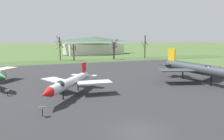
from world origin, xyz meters
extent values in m
plane|color=#425B2D|center=(0.00, 0.00, 0.00)|extent=(600.00, 600.00, 0.00)
cube|color=#28282B|center=(0.00, 18.33, 0.03)|extent=(78.69, 61.12, 0.05)
cube|color=#384F2A|center=(0.00, 54.89, 0.03)|extent=(138.69, 12.00, 0.06)
cone|color=#234C2D|center=(-11.96, 17.78, 2.30)|extent=(2.12, 2.21, 1.48)
cube|color=#B7B293|center=(-13.33, 27.73, 2.18)|extent=(5.35, 5.94, 0.15)
cylinder|color=black|center=(-11.44, 16.10, 0.30)|extent=(0.08, 0.08, 0.59)
cube|color=white|center=(-11.44, 16.10, 0.77)|extent=(0.58, 0.41, 0.37)
cylinder|color=#33383D|center=(18.91, 13.92, 2.41)|extent=(2.59, 14.64, 1.68)
cylinder|color=black|center=(18.44, 21.52, 2.41)|extent=(1.23, 1.00, 1.18)
ellipsoid|color=#19232D|center=(19.06, 11.50, 2.87)|extent=(1.11, 2.09, 1.05)
cube|color=#33383D|center=(15.06, 14.61, 2.28)|extent=(6.55, 4.63, 0.16)
cube|color=#33383D|center=(22.65, 15.09, 2.28)|extent=(6.63, 5.19, 0.16)
cube|color=yellow|center=(18.50, 20.50, 4.49)|extent=(0.32, 1.98, 2.48)
cube|color=#33383D|center=(17.15, 20.32, 2.54)|extent=(2.14, 1.69, 0.16)
cube|color=#33383D|center=(19.86, 20.49, 2.54)|extent=(2.14, 1.69, 0.16)
cylinder|color=black|center=(19.11, 10.72, 0.78)|extent=(0.22, 0.22, 1.57)
cylinder|color=black|center=(18.71, 17.11, 0.78)|extent=(0.22, 0.22, 1.57)
cylinder|color=silver|center=(-3.28, 13.61, 1.80)|extent=(7.28, 9.59, 1.25)
cone|color=red|center=(-6.89, 8.49, 1.80)|extent=(1.90, 2.03, 1.15)
cylinder|color=black|center=(0.00, 18.25, 1.80)|extent=(1.11, 1.07, 0.88)
ellipsoid|color=#19232D|center=(-4.96, 11.22, 2.14)|extent=(0.98, 1.85, 0.93)
cube|color=silver|center=(-5.02, 16.31, 1.70)|extent=(4.04, 5.22, 0.12)
cube|color=silver|center=(-0.15, 12.87, 1.70)|extent=(4.92, 2.69, 0.12)
cube|color=red|center=(-0.42, 17.65, 3.18)|extent=(0.92, 1.22, 1.52)
cube|color=silver|center=(-1.44, 18.24, 1.89)|extent=(2.17, 2.01, 0.12)
cube|color=silver|center=(0.47, 16.89, 1.89)|extent=(2.17, 2.01, 0.12)
cylinder|color=black|center=(-4.65, 11.66, 0.58)|extent=(0.17, 0.17, 1.17)
cylinder|color=black|center=(-1.90, 15.56, 0.58)|extent=(0.17, 0.17, 1.17)
cylinder|color=black|center=(-7.41, 6.54, 0.39)|extent=(0.08, 0.08, 0.78)
cube|color=white|center=(-7.41, 6.54, 0.95)|extent=(0.62, 0.40, 0.33)
cylinder|color=brown|center=(1.25, 60.27, 4.09)|extent=(0.40, 0.40, 8.18)
cylinder|color=brown|center=(0.99, 59.38, 7.17)|extent=(2.00, 0.75, 2.67)
cylinder|color=brown|center=(1.48, 59.31, 5.59)|extent=(2.08, 0.63, 2.58)
cylinder|color=brown|center=(0.35, 59.73, 5.88)|extent=(1.32, 2.00, 1.60)
cylinder|color=brown|center=(1.44, 59.56, 5.68)|extent=(1.66, 0.63, 2.66)
cylinder|color=brown|center=(1.00, 61.43, 4.71)|extent=(2.43, 0.67, 1.83)
cylinder|color=brown|center=(5.45, 56.94, 2.89)|extent=(0.51, 0.51, 5.78)
cylinder|color=brown|center=(6.05, 56.74, 4.40)|extent=(0.72, 1.48, 2.05)
cylinder|color=brown|center=(5.33, 57.47, 4.23)|extent=(1.23, 0.46, 1.34)
cylinder|color=brown|center=(4.94, 56.39, 4.19)|extent=(1.35, 1.27, 0.96)
cylinder|color=brown|center=(4.56, 56.52, 5.07)|extent=(1.13, 2.02, 1.28)
cylinder|color=#42382D|center=(20.26, 56.72, 3.17)|extent=(0.61, 0.61, 6.34)
cylinder|color=#42382D|center=(21.10, 57.02, 6.33)|extent=(0.91, 1.96, 2.36)
cylinder|color=#42382D|center=(20.01, 56.17, 3.78)|extent=(1.37, 0.80, 1.64)
cylinder|color=#42382D|center=(21.04, 56.87, 4.46)|extent=(0.65, 1.77, 1.16)
cylinder|color=#42382D|center=(20.56, 57.21, 4.60)|extent=(1.34, 0.99, 1.38)
cylinder|color=#42382D|center=(19.66, 56.84, 5.93)|extent=(0.57, 1.48, 1.88)
cylinder|color=brown|center=(32.77, 55.75, 4.44)|extent=(0.43, 0.43, 8.88)
cylinder|color=brown|center=(32.93, 55.10, 6.01)|extent=(1.50, 0.58, 1.84)
cylinder|color=brown|center=(31.95, 55.84, 5.51)|extent=(0.38, 1.80, 2.10)
cylinder|color=brown|center=(31.84, 55.71, 5.15)|extent=(0.25, 1.95, 1.25)
cube|color=beige|center=(20.50, 84.53, 2.48)|extent=(28.59, 16.02, 4.97)
pyramid|color=#38563D|center=(20.50, 84.53, 7.38)|extent=(30.02, 16.83, 2.41)
camera|label=1|loc=(-8.07, -14.38, 7.78)|focal=33.19mm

